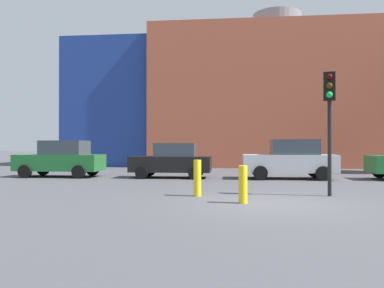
% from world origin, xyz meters
% --- Properties ---
extents(ground_plane, '(200.00, 200.00, 0.00)m').
position_xyz_m(ground_plane, '(0.00, 0.00, 0.00)').
color(ground_plane, '#47474C').
extents(building_backdrop, '(33.51, 11.38, 12.61)m').
position_xyz_m(building_backdrop, '(2.60, 22.44, 5.23)').
color(building_backdrop, '#B2563D').
rests_on(building_backdrop, ground_plane).
extents(parked_car_0, '(4.27, 2.09, 1.85)m').
position_xyz_m(parked_car_0, '(-9.78, 8.16, 0.92)').
color(parked_car_0, '#1E662D').
rests_on(parked_car_0, ground_plane).
extents(parked_car_1, '(3.96, 1.94, 1.72)m').
position_xyz_m(parked_car_1, '(-4.05, 8.16, 0.85)').
color(parked_car_1, black).
rests_on(parked_car_1, ground_plane).
extents(parked_car_2, '(4.35, 2.13, 1.89)m').
position_xyz_m(parked_car_2, '(1.68, 8.16, 0.94)').
color(parked_car_2, silver).
rests_on(parked_car_2, ground_plane).
extents(traffic_light_island, '(0.41, 0.40, 3.91)m').
position_xyz_m(traffic_light_island, '(1.99, 1.70, 2.88)').
color(traffic_light_island, black).
rests_on(traffic_light_island, ground_plane).
extents(bollard_yellow_0, '(0.24, 0.24, 1.04)m').
position_xyz_m(bollard_yellow_0, '(-0.76, -0.13, 0.52)').
color(bollard_yellow_0, yellow).
rests_on(bollard_yellow_0, ground_plane).
extents(bollard_yellow_1, '(0.24, 0.24, 1.14)m').
position_xyz_m(bollard_yellow_1, '(-2.15, 1.26, 0.57)').
color(bollard_yellow_1, yellow).
rests_on(bollard_yellow_1, ground_plane).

